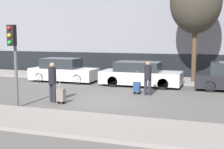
{
  "coord_description": "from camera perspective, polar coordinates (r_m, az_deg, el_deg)",
  "views": [
    {
      "loc": [
        4.79,
        -12.45,
        2.8
      ],
      "look_at": [
        -0.2,
        1.8,
        0.95
      ],
      "focal_mm": 50.0,
      "sensor_mm": 36.0,
      "label": 1
    }
  ],
  "objects": [
    {
      "name": "sidewalk_near",
      "position": [
        10.31,
        -9.29,
        -8.53
      ],
      "size": [
        28.0,
        2.5,
        0.12
      ],
      "color": "gray",
      "rests_on": "ground_plane"
    },
    {
      "name": "traffic_light",
      "position": [
        12.62,
        -17.61,
        4.5
      ],
      "size": [
        0.28,
        0.47,
        3.24
      ],
      "color": "#515154",
      "rests_on": "ground_plane"
    },
    {
      "name": "trolley_right",
      "position": [
        15.19,
        4.56,
        -2.31
      ],
      "size": [
        0.34,
        0.29,
        1.13
      ],
      "color": "navy",
      "rests_on": "ground_plane"
    },
    {
      "name": "bare_tree_near_crossing",
      "position": [
        19.19,
        15.06,
        12.61
      ],
      "size": [
        2.97,
        2.97,
        6.48
      ],
      "color": "#4C3826",
      "rests_on": "sidewalk_far"
    },
    {
      "name": "ground_plane",
      "position": [
        13.64,
        -1.71,
        -4.87
      ],
      "size": [
        80.0,
        80.0,
        0.0
      ],
      "primitive_type": "plane",
      "color": "#565451"
    },
    {
      "name": "parked_car_1",
      "position": [
        17.73,
        5.18,
        -0.02
      ],
      "size": [
        4.53,
        1.84,
        1.38
      ],
      "color": "#B7BABF",
      "rests_on": "ground_plane"
    },
    {
      "name": "trolley_left",
      "position": [
        13.16,
        -9.33,
        -3.71
      ],
      "size": [
        0.34,
        0.29,
        1.18
      ],
      "color": "slate",
      "rests_on": "ground_plane"
    },
    {
      "name": "pedestrian_right",
      "position": [
        14.94,
        6.57,
        -0.29
      ],
      "size": [
        0.35,
        0.34,
        1.63
      ],
      "rotation": [
        0.0,
        0.0,
        -0.08
      ],
      "color": "#23232D",
      "rests_on": "ground_plane"
    },
    {
      "name": "parked_car_0",
      "position": [
        19.58,
        -8.91,
        0.67
      ],
      "size": [
        4.12,
        1.7,
        1.46
      ],
      "color": "silver",
      "rests_on": "ground_plane"
    },
    {
      "name": "building_facade",
      "position": [
        23.9,
        7.83,
        12.99
      ],
      "size": [
        28.0,
        3.31,
        10.68
      ],
      "color": "slate",
      "rests_on": "ground_plane"
    },
    {
      "name": "pedestrian_left",
      "position": [
        13.49,
        -10.84,
        -0.96
      ],
      "size": [
        0.34,
        0.34,
        1.7
      ],
      "rotation": [
        0.0,
        0.0,
        2.75
      ],
      "color": "#23232D",
      "rests_on": "ground_plane"
    },
    {
      "name": "sidewalk_far",
      "position": [
        20.22,
        5.42,
        -0.83
      ],
      "size": [
        28.0,
        3.0,
        0.12
      ],
      "color": "gray",
      "rests_on": "ground_plane"
    }
  ]
}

